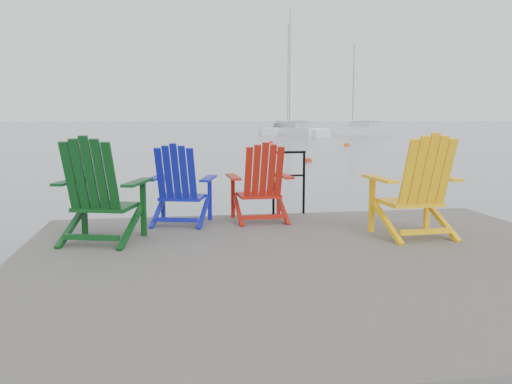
{
  "coord_description": "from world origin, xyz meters",
  "views": [
    {
      "loc": [
        -1.42,
        -4.99,
        1.88
      ],
      "look_at": [
        -0.25,
        2.28,
        0.85
      ],
      "focal_mm": 38.0,
      "sensor_mm": 36.0,
      "label": 1
    }
  ],
  "objects": [
    {
      "name": "ground",
      "position": [
        0.0,
        0.0,
        0.0
      ],
      "size": [
        400.0,
        400.0,
        0.0
      ],
      "primitive_type": "plane",
      "color": "slate",
      "rests_on": "ground"
    },
    {
      "name": "dock",
      "position": [
        0.0,
        0.0,
        0.35
      ],
      "size": [
        6.0,
        5.0,
        1.4
      ],
      "color": "#312E2B",
      "rests_on": "ground"
    },
    {
      "name": "handrail",
      "position": [
        0.25,
        2.45,
        1.04
      ],
      "size": [
        0.48,
        0.04,
        0.9
      ],
      "color": "black",
      "rests_on": "dock"
    },
    {
      "name": "chair_green",
      "position": [
        -2.18,
        1.05,
        1.08
      ],
      "size": [
        1.07,
        1.02,
        1.15
      ],
      "rotation": [
        0.0,
        0.0,
        -0.28
      ],
      "color": "#0A3A12",
      "rests_on": "dock"
    },
    {
      "name": "chair_blue",
      "position": [
        -1.29,
        1.94,
        1.01
      ],
      "size": [
        0.95,
        0.9,
        1.02
      ],
      "rotation": [
        0.0,
        0.0,
        -0.26
      ],
      "color": "#0F16A1",
      "rests_on": "dock"
    },
    {
      "name": "chair_red",
      "position": [
        -0.24,
        1.97,
        1.02
      ],
      "size": [
        0.83,
        0.77,
        1.02
      ],
      "rotation": [
        0.0,
        0.0,
        0.03
      ],
      "color": "#A2160B",
      "rests_on": "dock"
    },
    {
      "name": "chair_yellow",
      "position": [
        1.36,
        0.77,
        1.09
      ],
      "size": [
        0.97,
        0.9,
        1.17
      ],
      "rotation": [
        0.0,
        0.0,
        0.06
      ],
      "color": "#FFB90E",
      "rests_on": "dock"
    },
    {
      "name": "sailboat_near",
      "position": [
        10.71,
        47.65,
        0.35
      ],
      "size": [
        5.46,
        9.33,
        12.46
      ],
      "rotation": [
        0.0,
        0.0,
        0.37
      ],
      "color": "white",
      "rests_on": "ground"
    },
    {
      "name": "sailboat_mid",
      "position": [
        10.98,
        51.67,
        0.36
      ],
      "size": [
        6.45,
        8.35,
        11.73
      ],
      "rotation": [
        0.0,
        0.0,
        -0.57
      ],
      "color": "white",
      "rests_on": "ground"
    },
    {
      "name": "sailboat_far",
      "position": [
        17.91,
        49.36,
        0.36
      ],
      "size": [
        6.96,
        3.61,
        9.53
      ],
      "rotation": [
        0.0,
        0.0,
        1.28
      ],
      "color": "silver",
      "rests_on": "ground"
    },
    {
      "name": "buoy_a",
      "position": [
        4.38,
        17.08,
        0.0
      ],
      "size": [
        0.32,
        0.32,
        0.32
      ],
      "primitive_type": "sphere",
      "color": "red",
      "rests_on": "ground"
    },
    {
      "name": "buoy_b",
      "position": [
        -5.65,
        22.92,
        0.0
      ],
      "size": [
        0.37,
        0.37,
        0.37
      ],
      "primitive_type": "sphere",
      "color": "red",
      "rests_on": "ground"
    },
    {
      "name": "buoy_c",
      "position": [
        9.95,
        28.57,
        0.0
      ],
      "size": [
        0.41,
        0.41,
        0.41
      ],
      "primitive_type": "sphere",
      "color": "#DF4D0D",
      "rests_on": "ground"
    },
    {
      "name": "buoy_d",
      "position": [
        5.86,
        33.23,
        0.0
      ],
      "size": [
        0.31,
        0.31,
        0.31
      ],
      "primitive_type": "sphere",
      "color": "red",
      "rests_on": "ground"
    }
  ]
}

